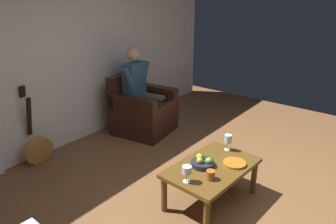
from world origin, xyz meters
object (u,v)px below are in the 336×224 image
person_seated (141,87)px  wine_glass_far (228,140)px  fruit_bowl (203,162)px  candle_jar (211,175)px  guitar (37,147)px  wine_glass_near (187,171)px  decorative_dish (235,163)px  armchair (142,111)px  coffee_table (212,171)px

person_seated → wine_glass_far: person_seated is taller
person_seated → fruit_bowl: size_ratio=5.52×
candle_jar → wine_glass_far: bearing=-165.7°
guitar → wine_glass_near: guitar is taller
person_seated → decorative_dish: 2.07m
wine_glass_near → fruit_bowl: size_ratio=0.69×
guitar → fruit_bowl: size_ratio=4.24×
armchair → decorative_dish: size_ratio=3.86×
coffee_table → wine_glass_far: bearing=-173.4°
decorative_dish → wine_glass_far: bearing=-138.1°
guitar → wine_glass_near: bearing=97.4°
wine_glass_near → wine_glass_far: wine_glass_far is taller
wine_glass_near → wine_glass_far: 0.79m
person_seated → candle_jar: size_ratio=14.55×
person_seated → guitar: 1.65m
person_seated → coffee_table: (0.88, 1.76, -0.34)m
person_seated → guitar: bearing=-22.8°
coffee_table → armchair: bearing=-116.7°
wine_glass_far → fruit_bowl: size_ratio=0.77×
coffee_table → guitar: size_ratio=1.01×
guitar → decorative_dish: bearing=109.9°
coffee_table → decorative_dish: size_ratio=4.34×
person_seated → candle_jar: person_seated is taller
decorative_dish → candle_jar: (0.38, -0.05, 0.03)m
wine_glass_far → decorative_dish: bearing=41.9°
wine_glass_far → decorative_dish: (0.23, 0.21, -0.11)m
person_seated → fruit_bowl: person_seated is taller
coffee_table → guitar: 2.23m
wine_glass_near → decorative_dish: (-0.56, 0.20, -0.11)m
coffee_table → guitar: guitar is taller
guitar → decorative_dish: (-0.83, 2.29, 0.21)m
wine_glass_near → wine_glass_far: bearing=-179.5°
armchair → decorative_dish: (0.71, 1.91, 0.11)m
guitar → decorative_dish: 2.44m
person_seated → wine_glass_far: size_ratio=7.16×
fruit_bowl → decorative_dish: bearing=133.2°
armchair → coffee_table: size_ratio=0.89×
wine_glass_far → decorative_dish: size_ratio=0.78×
guitar → fruit_bowl: guitar is taller
armchair → guitar: size_ratio=0.90×
candle_jar → armchair: bearing=-120.4°
person_seated → wine_glass_near: bearing=44.2°
fruit_bowl → armchair: bearing=-119.2°
guitar → wine_glass_far: 2.36m
coffee_table → wine_glass_near: wine_glass_near is taller
fruit_bowl → candle_jar: size_ratio=2.63×
decorative_dish → candle_jar: bearing=-7.5°
fruit_bowl → candle_jar: 0.25m
coffee_table → decorative_dish: (-0.17, 0.16, 0.07)m
fruit_bowl → coffee_table: bearing=125.1°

